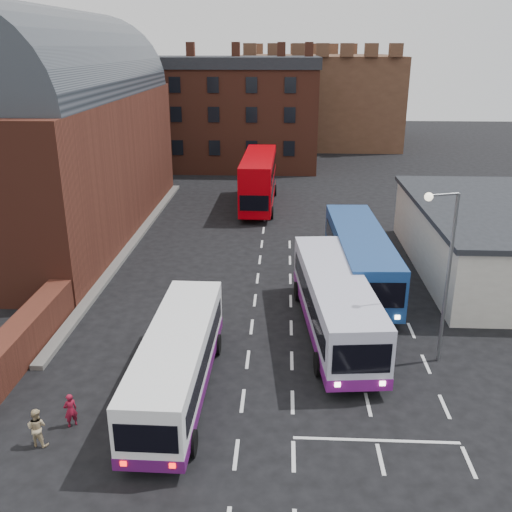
{
  "coord_description": "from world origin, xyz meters",
  "views": [
    {
      "loc": [
        1.5,
        -20.16,
        13.43
      ],
      "look_at": [
        0.0,
        10.0,
        2.2
      ],
      "focal_mm": 40.0,
      "sensor_mm": 36.0,
      "label": 1
    }
  ],
  "objects_px": {
    "street_lamp": "(444,263)",
    "pedestrian_beige": "(37,427)",
    "bus_white_inbound": "(335,299)",
    "bus_blue": "(360,255)",
    "pedestrian_red": "(70,410)",
    "bus_red_double": "(259,180)",
    "bus_white_outbound": "(177,358)"
  },
  "relations": [
    {
      "from": "bus_blue",
      "to": "pedestrian_red",
      "type": "bearing_deg",
      "value": 46.44
    },
    {
      "from": "bus_blue",
      "to": "pedestrian_red",
      "type": "height_order",
      "value": "bus_blue"
    },
    {
      "from": "pedestrian_red",
      "to": "pedestrian_beige",
      "type": "xyz_separation_m",
      "value": [
        -0.8,
        -1.12,
        0.05
      ]
    },
    {
      "from": "street_lamp",
      "to": "pedestrian_red",
      "type": "xyz_separation_m",
      "value": [
        -14.62,
        -5.38,
        -4.07
      ]
    },
    {
      "from": "bus_blue",
      "to": "street_lamp",
      "type": "distance_m",
      "value": 9.28
    },
    {
      "from": "bus_white_inbound",
      "to": "street_lamp",
      "type": "relative_size",
      "value": 1.49
    },
    {
      "from": "bus_red_double",
      "to": "pedestrian_red",
      "type": "height_order",
      "value": "bus_red_double"
    },
    {
      "from": "bus_white_outbound",
      "to": "bus_white_inbound",
      "type": "height_order",
      "value": "bus_white_inbound"
    },
    {
      "from": "bus_white_inbound",
      "to": "pedestrian_beige",
      "type": "height_order",
      "value": "bus_white_inbound"
    },
    {
      "from": "bus_white_outbound",
      "to": "bus_blue",
      "type": "xyz_separation_m",
      "value": [
        8.64,
        11.6,
        0.29
      ]
    },
    {
      "from": "bus_red_double",
      "to": "pedestrian_beige",
      "type": "height_order",
      "value": "bus_red_double"
    },
    {
      "from": "bus_white_inbound",
      "to": "pedestrian_red",
      "type": "xyz_separation_m",
      "value": [
        -10.35,
        -7.76,
        -1.18
      ]
    },
    {
      "from": "street_lamp",
      "to": "pedestrian_beige",
      "type": "height_order",
      "value": "street_lamp"
    },
    {
      "from": "bus_blue",
      "to": "pedestrian_beige",
      "type": "bearing_deg",
      "value": 46.83
    },
    {
      "from": "bus_white_inbound",
      "to": "street_lamp",
      "type": "bearing_deg",
      "value": 145.24
    },
    {
      "from": "bus_white_outbound",
      "to": "street_lamp",
      "type": "distance_m",
      "value": 11.81
    },
    {
      "from": "bus_white_outbound",
      "to": "bus_red_double",
      "type": "height_order",
      "value": "bus_red_double"
    },
    {
      "from": "bus_white_inbound",
      "to": "street_lamp",
      "type": "distance_m",
      "value": 5.68
    },
    {
      "from": "bus_white_outbound",
      "to": "bus_red_double",
      "type": "distance_m",
      "value": 28.83
    },
    {
      "from": "bus_white_outbound",
      "to": "pedestrian_beige",
      "type": "bearing_deg",
      "value": -141.67
    },
    {
      "from": "bus_blue",
      "to": "bus_red_double",
      "type": "bearing_deg",
      "value": -70.84
    },
    {
      "from": "pedestrian_red",
      "to": "bus_blue",
      "type": "bearing_deg",
      "value": -171.0
    },
    {
      "from": "bus_blue",
      "to": "bus_white_outbound",
      "type": "bearing_deg",
      "value": 51.2
    },
    {
      "from": "bus_red_double",
      "to": "pedestrian_red",
      "type": "xyz_separation_m",
      "value": [
        -5.59,
        -31.06,
        -1.72
      ]
    },
    {
      "from": "bus_white_inbound",
      "to": "bus_white_outbound",
      "type": "bearing_deg",
      "value": 33.53
    },
    {
      "from": "bus_red_double",
      "to": "pedestrian_red",
      "type": "distance_m",
      "value": 31.61
    },
    {
      "from": "bus_red_double",
      "to": "pedestrian_beige",
      "type": "relative_size",
      "value": 7.73
    },
    {
      "from": "bus_red_double",
      "to": "bus_white_inbound",
      "type": "bearing_deg",
      "value": 102.46
    },
    {
      "from": "bus_white_inbound",
      "to": "street_lamp",
      "type": "xyz_separation_m",
      "value": [
        4.27,
        -2.38,
        2.89
      ]
    },
    {
      "from": "bus_blue",
      "to": "pedestrian_red",
      "type": "distance_m",
      "value": 18.59
    },
    {
      "from": "bus_red_double",
      "to": "street_lamp",
      "type": "bearing_deg",
      "value": 110.29
    },
    {
      "from": "bus_red_double",
      "to": "pedestrian_beige",
      "type": "xyz_separation_m",
      "value": [
        -6.39,
        -32.18,
        -1.67
      ]
    }
  ]
}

